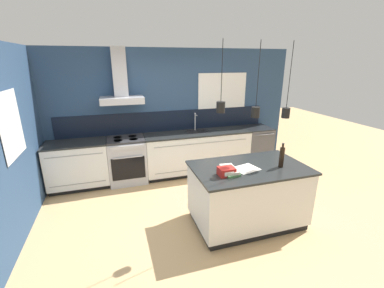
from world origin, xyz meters
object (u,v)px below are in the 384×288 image
at_px(dishwasher, 255,146).
at_px(red_supply_box, 226,171).
at_px(bottle_on_island, 282,157).
at_px(oven_range, 127,160).
at_px(book_stack, 229,171).

bearing_deg(dishwasher, red_supply_box, -129.15).
xyz_separation_m(dishwasher, bottle_on_island, (-0.88, -2.11, 0.61)).
xyz_separation_m(bottle_on_island, red_supply_box, (-0.86, -0.03, -0.10)).
bearing_deg(oven_range, book_stack, -59.38).
distance_m(bottle_on_island, book_stack, 0.81).
height_order(dishwasher, bottle_on_island, bottle_on_island).
bearing_deg(book_stack, bottle_on_island, -1.93).
xyz_separation_m(bottle_on_island, book_stack, (-0.80, 0.03, -0.12)).
relative_size(oven_range, bottle_on_island, 2.57).
distance_m(oven_range, bottle_on_island, 2.99).
distance_m(oven_range, red_supply_box, 2.49).
bearing_deg(oven_range, bottle_on_island, -46.07).
distance_m(dishwasher, red_supply_box, 2.81).
xyz_separation_m(oven_range, book_stack, (1.23, -2.08, 0.49)).
bearing_deg(red_supply_box, dishwasher, 50.85).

